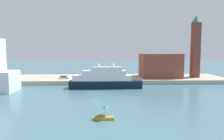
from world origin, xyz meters
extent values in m
plane|color=slate|center=(0.00, 0.00, 0.00)|extent=(400.00, 400.00, 0.00)
cube|color=#B7AD99|center=(0.00, 27.48, 0.81)|extent=(110.00, 22.96, 1.61)
cube|color=black|center=(3.03, 9.17, 1.35)|extent=(25.93, 4.37, 2.70)
cube|color=white|center=(1.73, 9.17, 3.71)|extent=(20.75, 4.02, 2.02)
cube|color=white|center=(2.51, 9.17, 5.55)|extent=(15.56, 3.67, 1.66)
cube|color=white|center=(3.55, 9.17, 7.03)|extent=(10.37, 3.32, 1.29)
cylinder|color=silver|center=(3.03, 9.17, 9.60)|extent=(0.16, 0.16, 3.86)
sphere|color=white|center=(5.62, 9.17, 8.26)|extent=(1.18, 1.18, 1.18)
sphere|color=white|center=(0.44, 9.17, 8.26)|extent=(1.18, 1.18, 1.18)
cube|color=#B7991E|center=(2.43, -25.55, 0.27)|extent=(4.22, 1.20, 0.53)
cube|color=#8C6647|center=(1.80, -25.55, 0.77)|extent=(1.86, 0.96, 0.49)
cylinder|color=#B2B2B2|center=(2.85, -25.55, 1.46)|extent=(0.06, 0.06, 1.86)
cone|color=teal|center=(2.85, -25.55, 2.64)|extent=(1.42, 1.42, 0.50)
cube|color=brown|center=(27.42, 27.60, 6.80)|extent=(16.84, 14.25, 10.38)
cube|color=brown|center=(42.70, 26.06, 13.52)|extent=(3.30, 3.30, 23.82)
cone|color=#387A5B|center=(42.70, 26.06, 27.08)|extent=(4.29, 4.29, 3.31)
cube|color=silver|center=(-14.25, 22.30, 1.96)|extent=(4.38, 1.62, 0.71)
cube|color=#262D33|center=(-14.47, 22.30, 2.60)|extent=(2.63, 1.46, 0.57)
cylinder|color=#334C8C|center=(-9.19, 20.81, 2.27)|extent=(0.36, 0.36, 1.32)
sphere|color=tan|center=(-9.19, 20.81, 3.05)|extent=(0.24, 0.24, 0.24)
cylinder|color=black|center=(4.22, 17.15, 1.97)|extent=(0.43, 0.43, 0.72)
camera|label=1|loc=(2.66, -66.86, 13.87)|focal=34.24mm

